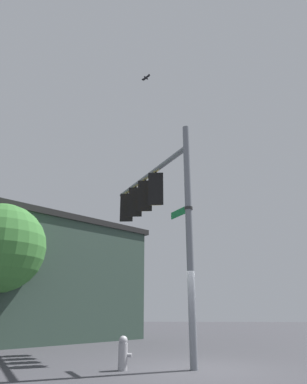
# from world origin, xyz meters

# --- Properties ---
(ground_plane) EXTENTS (80.00, 80.00, 0.00)m
(ground_plane) POSITION_xyz_m (0.00, 0.00, 0.00)
(ground_plane) COLOR #38383D
(signal_pole) EXTENTS (0.21, 0.21, 7.08)m
(signal_pole) POSITION_xyz_m (0.00, 0.00, 3.54)
(signal_pole) COLOR slate
(signal_pole) RESTS_ON ground
(mast_arm) EXTENTS (2.91, 4.74, 0.17)m
(mast_arm) POSITION_xyz_m (-1.38, 2.33, 6.36)
(mast_arm) COLOR slate
(traffic_light_nearest_pole) EXTENTS (0.54, 0.49, 1.31)m
(traffic_light_nearest_pole) POSITION_xyz_m (-1.06, 1.81, 5.57)
(traffic_light_nearest_pole) COLOR black
(traffic_light_mid_inner) EXTENTS (0.54, 0.49, 1.31)m
(traffic_light_mid_inner) POSITION_xyz_m (-1.52, 2.58, 5.57)
(traffic_light_mid_inner) COLOR black
(traffic_light_mid_outer) EXTENTS (0.54, 0.49, 1.31)m
(traffic_light_mid_outer) POSITION_xyz_m (-1.97, 3.34, 5.57)
(traffic_light_mid_outer) COLOR black
(traffic_light_arm_end) EXTENTS (0.54, 0.49, 1.31)m
(traffic_light_arm_end) POSITION_xyz_m (-2.42, 4.10, 5.57)
(traffic_light_arm_end) COLOR black
(street_name_sign) EXTENTS (0.65, 1.00, 0.22)m
(street_name_sign) POSITION_xyz_m (-0.16, 0.27, 4.34)
(street_name_sign) COLOR #147238
(bird_flying) EXTENTS (0.33, 0.27, 0.11)m
(bird_flying) POSITION_xyz_m (-1.33, 0.29, 9.29)
(bird_flying) COLOR black
(storefront_building) EXTENTS (13.07, 13.67, 6.00)m
(storefront_building) POSITION_xyz_m (-8.48, 7.46, 3.01)
(storefront_building) COLOR #33473D
(storefront_building) RESTS_ON ground
(tree_by_storefront) EXTENTS (3.62, 3.62, 5.70)m
(tree_by_storefront) POSITION_xyz_m (-7.54, 3.73, 3.88)
(tree_by_storefront) COLOR #4C3823
(tree_by_storefront) RESTS_ON ground
(fire_hydrant) EXTENTS (0.35, 0.24, 0.82)m
(fire_hydrant) POSITION_xyz_m (-1.83, -0.17, 0.42)
(fire_hydrant) COLOR #99999E
(fire_hydrant) RESTS_ON ground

